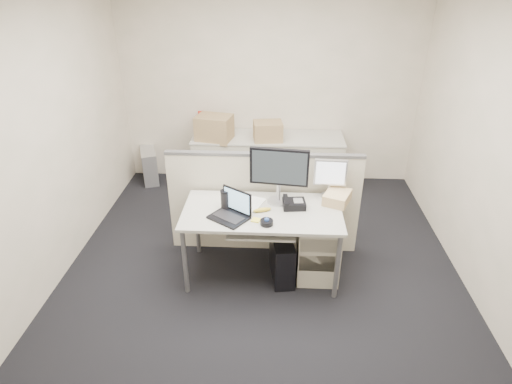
# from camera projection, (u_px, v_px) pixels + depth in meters

# --- Properties ---
(floor) EXTENTS (4.00, 4.50, 0.01)m
(floor) POSITION_uv_depth(u_px,v_px,m) (262.00, 272.00, 4.37)
(floor) COLOR black
(floor) RESTS_ON ground
(wall_back) EXTENTS (4.00, 0.02, 2.70)m
(wall_back) POSITION_uv_depth(u_px,v_px,m) (269.00, 85.00, 5.72)
(wall_back) COLOR beige
(wall_back) RESTS_ON ground
(wall_front) EXTENTS (4.00, 0.02, 2.70)m
(wall_front) POSITION_uv_depth(u_px,v_px,m) (241.00, 359.00, 1.75)
(wall_front) COLOR beige
(wall_front) RESTS_ON ground
(wall_left) EXTENTS (0.02, 4.50, 2.70)m
(wall_left) POSITION_uv_depth(u_px,v_px,m) (40.00, 145.00, 3.83)
(wall_left) COLOR beige
(wall_left) RESTS_ON ground
(wall_right) EXTENTS (0.02, 4.50, 2.70)m
(wall_right) POSITION_uv_depth(u_px,v_px,m) (497.00, 154.00, 3.64)
(wall_right) COLOR beige
(wall_right) RESTS_ON ground
(desk) EXTENTS (1.50, 0.75, 0.73)m
(desk) POSITION_uv_depth(u_px,v_px,m) (262.00, 217.00, 4.06)
(desk) COLOR #B5B4AA
(desk) RESTS_ON floor
(keyboard_tray) EXTENTS (0.62, 0.32, 0.02)m
(keyboard_tray) POSITION_uv_depth(u_px,v_px,m) (261.00, 231.00, 3.92)
(keyboard_tray) COLOR #B5B4AA
(keyboard_tray) RESTS_ON desk
(drawer_pedestal) EXTENTS (0.40, 0.55, 0.65)m
(drawer_pedestal) POSITION_uv_depth(u_px,v_px,m) (317.00, 245.00, 4.24)
(drawer_pedestal) COLOR beige
(drawer_pedestal) RESTS_ON floor
(cubicle_partition) EXTENTS (2.00, 0.06, 1.10)m
(cubicle_partition) POSITION_uv_depth(u_px,v_px,m) (264.00, 204.00, 4.50)
(cubicle_partition) COLOR beige
(cubicle_partition) RESTS_ON floor
(back_counter) EXTENTS (2.00, 0.60, 0.72)m
(back_counter) POSITION_uv_depth(u_px,v_px,m) (268.00, 163.00, 5.90)
(back_counter) COLOR beige
(back_counter) RESTS_ON floor
(monitor_main) EXTENTS (0.58, 0.28, 0.56)m
(monitor_main) POSITION_uv_depth(u_px,v_px,m) (279.00, 176.00, 4.05)
(monitor_main) COLOR black
(monitor_main) RESTS_ON desk
(monitor_small) EXTENTS (0.33, 0.17, 0.39)m
(monitor_small) POSITION_uv_depth(u_px,v_px,m) (330.00, 179.00, 4.19)
(monitor_small) COLOR #B7B7BC
(monitor_small) RESTS_ON desk
(laptop) EXTENTS (0.42, 0.40, 0.25)m
(laptop) POSITION_uv_depth(u_px,v_px,m) (228.00, 207.00, 3.84)
(laptop) COLOR black
(laptop) RESTS_ON desk
(trackball) EXTENTS (0.14, 0.14, 0.04)m
(trackball) POSITION_uv_depth(u_px,v_px,m) (267.00, 222.00, 3.80)
(trackball) COLOR black
(trackball) RESTS_ON desk
(desk_phone) EXTENTS (0.23, 0.19, 0.07)m
(desk_phone) POSITION_uv_depth(u_px,v_px,m) (294.00, 204.00, 4.07)
(desk_phone) COLOR black
(desk_phone) RESTS_ON desk
(paper_stack) EXTENTS (0.30, 0.34, 0.01)m
(paper_stack) POSITION_uv_depth(u_px,v_px,m) (250.00, 203.00, 4.14)
(paper_stack) COLOR white
(paper_stack) RESTS_ON desk
(sticky_pad) EXTENTS (0.09, 0.09, 0.01)m
(sticky_pad) POSITION_uv_depth(u_px,v_px,m) (256.00, 220.00, 3.87)
(sticky_pad) COLOR #FFEB3F
(sticky_pad) RESTS_ON desk
(travel_mug) EXTENTS (0.10, 0.10, 0.18)m
(travel_mug) POSITION_uv_depth(u_px,v_px,m) (225.00, 200.00, 4.02)
(travel_mug) COLOR black
(travel_mug) RESTS_ON desk
(banana) EXTENTS (0.18, 0.10, 0.04)m
(banana) POSITION_uv_depth(u_px,v_px,m) (262.00, 210.00, 4.00)
(banana) COLOR #F2E743
(banana) RESTS_ON desk
(cellphone) EXTENTS (0.06, 0.10, 0.01)m
(cellphone) POSITION_uv_depth(u_px,v_px,m) (248.00, 199.00, 4.21)
(cellphone) COLOR black
(cellphone) RESTS_ON desk
(manila_folders) EXTENTS (0.31, 0.35, 0.11)m
(manila_folders) POSITION_uv_depth(u_px,v_px,m) (337.00, 197.00, 4.14)
(manila_folders) COLOR tan
(manila_folders) RESTS_ON desk
(keyboard) EXTENTS (0.42, 0.19, 0.02)m
(keyboard) POSITION_uv_depth(u_px,v_px,m) (267.00, 227.00, 3.94)
(keyboard) COLOR black
(keyboard) RESTS_ON keyboard_tray
(pc_tower_desk) EXTENTS (0.26, 0.50, 0.45)m
(pc_tower_desk) POSITION_uv_depth(u_px,v_px,m) (282.00, 258.00, 4.21)
(pc_tower_desk) COLOR black
(pc_tower_desk) RESTS_ON floor
(pc_tower_spare_dark) EXTENTS (0.19, 0.44, 0.40)m
(pc_tower_spare_dark) POSITION_uv_depth(u_px,v_px,m) (194.00, 168.00, 6.11)
(pc_tower_spare_dark) COLOR black
(pc_tower_spare_dark) RESTS_ON floor
(pc_tower_spare_silver) EXTENTS (0.35, 0.53, 0.46)m
(pc_tower_spare_silver) POSITION_uv_depth(u_px,v_px,m) (149.00, 165.00, 6.13)
(pc_tower_spare_silver) COLOR #B7B7BC
(pc_tower_spare_silver) RESTS_ON floor
(cardboard_box_left) EXTENTS (0.51, 0.42, 0.34)m
(cardboard_box_left) POSITION_uv_depth(u_px,v_px,m) (214.00, 128.00, 5.58)
(cardboard_box_left) COLOR tan
(cardboard_box_left) RESTS_ON back_counter
(cardboard_box_right) EXTENTS (0.40, 0.33, 0.26)m
(cardboard_box_right) POSITION_uv_depth(u_px,v_px,m) (268.00, 132.00, 5.56)
(cardboard_box_right) COLOR tan
(cardboard_box_right) RESTS_ON back_counter
(red_binder) EXTENTS (0.15, 0.31, 0.28)m
(red_binder) POSITION_uv_depth(u_px,v_px,m) (202.00, 124.00, 5.80)
(red_binder) COLOR #9D0C01
(red_binder) RESTS_ON back_counter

